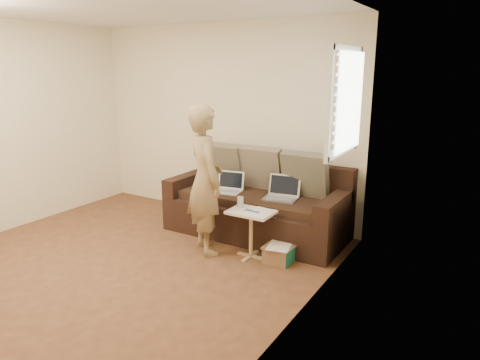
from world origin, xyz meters
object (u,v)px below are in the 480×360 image
at_px(sofa, 256,201).
at_px(striped_box, 279,253).
at_px(person, 205,180).
at_px(side_table, 251,234).
at_px(drinking_glass, 240,202).
at_px(laptop_silver, 280,200).
at_px(laptop_white, 227,192).

bearing_deg(sofa, striped_box, -43.29).
bearing_deg(striped_box, person, -169.98).
height_order(side_table, striped_box, side_table).
xyz_separation_m(sofa, drinking_glass, (0.12, -0.58, 0.17)).
bearing_deg(drinking_glass, side_table, -16.13).
height_order(sofa, drinking_glass, sofa).
height_order(person, striped_box, person).
xyz_separation_m(laptop_silver, side_table, (-0.07, -0.56, -0.25)).
height_order(laptop_silver, drinking_glass, drinking_glass).
bearing_deg(sofa, laptop_white, -161.96).
height_order(side_table, drinking_glass, drinking_glass).
relative_size(person, side_table, 3.12).
distance_m(sofa, person, 0.86).
height_order(person, side_table, person).
distance_m(person, side_table, 0.77).
relative_size(laptop_silver, striped_box, 1.28).
bearing_deg(side_table, person, -169.18).
xyz_separation_m(sofa, person, (-0.24, -0.73, 0.40)).
bearing_deg(striped_box, laptop_silver, 116.70).
distance_m(laptop_silver, striped_box, 0.71).
bearing_deg(drinking_glass, laptop_silver, 65.93).
distance_m(side_table, drinking_glass, 0.37).
xyz_separation_m(drinking_glass, striped_box, (0.49, 0.00, -0.50)).
bearing_deg(side_table, laptop_white, 141.32).
bearing_deg(sofa, side_table, -65.50).
distance_m(laptop_white, side_table, 0.85).
distance_m(drinking_glass, striped_box, 0.70).
bearing_deg(sofa, laptop_silver, -10.00).
relative_size(drinking_glass, striped_box, 0.40).
height_order(sofa, laptop_white, sofa).
xyz_separation_m(laptop_white, person, (0.11, -0.61, 0.31)).
distance_m(sofa, drinking_glass, 0.61).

